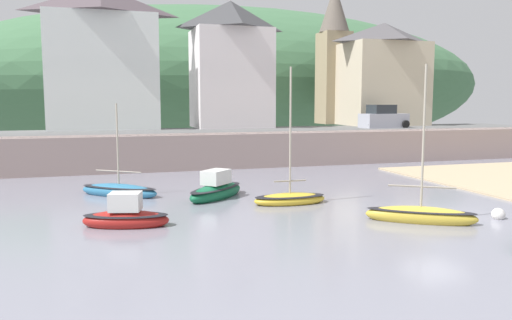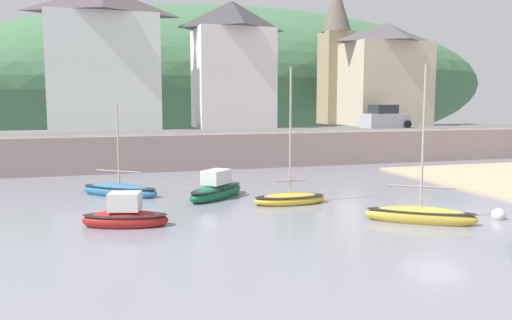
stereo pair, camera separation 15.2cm
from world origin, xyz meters
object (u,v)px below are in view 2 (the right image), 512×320
fishing_boat_green (420,215)px  waterfront_building_left (104,58)px  mooring_buoy (498,215)px  rowboat_small_beached (290,198)px  sailboat_nearest_shore (125,217)px  dinghy_open_wooden (216,190)px  waterfront_building_centre (233,64)px  waterfront_building_right (385,74)px  parked_car_near_slipway (385,118)px  church_with_spire (336,52)px  sailboat_white_hull (119,190)px

fishing_boat_green → waterfront_building_left: bearing=146.7°
waterfront_building_left → mooring_buoy: waterfront_building_left is taller
rowboat_small_beached → sailboat_nearest_shore: rowboat_small_beached is taller
dinghy_open_wooden → sailboat_nearest_shore: dinghy_open_wooden is taller
fishing_boat_green → dinghy_open_wooden: bearing=165.2°
waterfront_building_centre → waterfront_building_right: 14.81m
parked_car_near_slipway → mooring_buoy: parked_car_near_slipway is taller
dinghy_open_wooden → rowboat_small_beached: bearing=-83.6°
waterfront_building_left → parked_car_near_slipway: size_ratio=2.64×
waterfront_building_right → parked_car_near_slipway: waterfront_building_right is taller
waterfront_building_right → fishing_boat_green: bearing=-117.9°
church_with_spire → parked_car_near_slipway: (0.64, -8.50, -6.27)m
waterfront_building_right → dinghy_open_wooden: size_ratio=2.52×
dinghy_open_wooden → sailboat_white_hull: (-4.48, 1.94, -0.12)m
dinghy_open_wooden → waterfront_building_centre: bearing=29.0°
waterfront_building_left → sailboat_nearest_shore: size_ratio=3.27×
church_with_spire → dinghy_open_wooden: size_ratio=3.64×
waterfront_building_left → mooring_buoy: (14.70, -26.69, -7.94)m
rowboat_small_beached → parked_car_near_slipway: size_ratio=1.48×
waterfront_building_centre → rowboat_small_beached: 22.92m
mooring_buoy → waterfront_building_left: bearing=118.8°
waterfront_building_centre → waterfront_building_right: (14.80, 0.00, -0.61)m
church_with_spire → rowboat_small_beached: church_with_spire is taller
waterfront_building_right → sailboat_nearest_shore: bearing=-136.5°
waterfront_building_centre → sailboat_white_hull: (-10.10, -17.17, -7.58)m
sailboat_nearest_shore → sailboat_white_hull: size_ratio=0.73×
waterfront_building_left → church_with_spire: church_with_spire is taller
waterfront_building_centre → sailboat_white_hull: 21.31m
waterfront_building_left → rowboat_small_beached: (7.83, -21.46, -7.86)m
church_with_spire → sailboat_nearest_shore: church_with_spire is taller
sailboat_white_hull → parked_car_near_slipway: size_ratio=1.11×
waterfront_building_centre → rowboat_small_beached: waterfront_building_centre is taller
waterfront_building_right → fishing_boat_green: (-13.95, -26.31, -6.94)m
waterfront_building_left → church_with_spire: bearing=10.2°
sailboat_nearest_shore → parked_car_near_slipway: size_ratio=0.81×
rowboat_small_beached → mooring_buoy: (6.87, -5.24, -0.08)m
waterfront_building_left → parked_car_near_slipway: bearing=-11.2°
sailboat_nearest_shore → mooring_buoy: sailboat_nearest_shore is taller
waterfront_building_centre → fishing_boat_green: waterfront_building_centre is taller
rowboat_small_beached → sailboat_nearest_shore: (-7.37, -2.15, 0.10)m
parked_car_near_slipway → waterfront_building_left: bearing=162.7°
waterfront_building_right → parked_car_near_slipway: (-2.57, -4.50, -4.03)m
waterfront_building_centre → waterfront_building_right: waterfront_building_centre is taller
rowboat_small_beached → mooring_buoy: 8.64m
waterfront_building_right → mooring_buoy: bearing=-111.7°
church_with_spire → sailboat_white_hull: church_with_spire is taller
rowboat_small_beached → sailboat_white_hull: 8.55m
waterfront_building_right → parked_car_near_slipway: bearing=-119.7°
waterfront_building_left → sailboat_white_hull: (0.44, -17.17, -7.84)m
waterfront_building_centre → dinghy_open_wooden: waterfront_building_centre is taller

